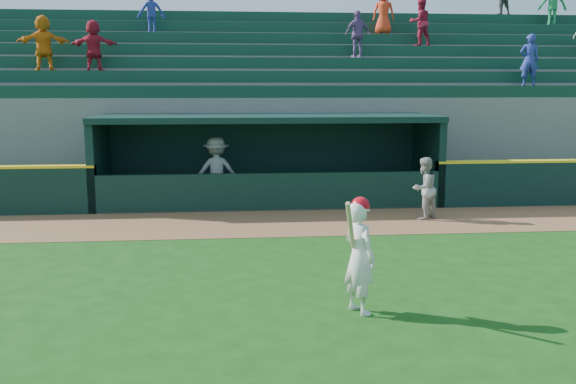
% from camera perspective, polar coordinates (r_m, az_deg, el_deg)
% --- Properties ---
extents(ground, '(120.00, 120.00, 0.00)m').
position_cam_1_polar(ground, '(10.71, 0.81, -8.28)').
color(ground, '#154210').
rests_on(ground, ground).
extents(warning_track, '(40.00, 3.00, 0.01)m').
position_cam_1_polar(warning_track, '(15.43, -1.15, -2.76)').
color(warning_track, brown).
rests_on(warning_track, ground).
extents(dugout_player_front, '(0.95, 0.90, 1.54)m').
position_cam_1_polar(dugout_player_front, '(16.09, 12.00, 0.31)').
color(dugout_player_front, '#9B9B96').
rests_on(dugout_player_front, ground).
extents(dugout_player_inside, '(1.28, 0.82, 1.88)m').
position_cam_1_polar(dugout_player_inside, '(17.81, -6.38, 1.87)').
color(dugout_player_inside, '#A9A9A4').
rests_on(dugout_player_inside, ground).
extents(dugout, '(9.40, 2.80, 2.46)m').
position_cam_1_polar(dugout, '(18.28, -1.88, 3.43)').
color(dugout, slate).
rests_on(dugout, ground).
extents(stands, '(34.50, 6.25, 7.49)m').
position_cam_1_polar(stands, '(22.76, -2.62, 7.23)').
color(stands, slate).
rests_on(stands, ground).
extents(batter_at_plate, '(0.62, 0.82, 1.72)m').
position_cam_1_polar(batter_at_plate, '(9.28, 6.36, -5.57)').
color(batter_at_plate, silver).
rests_on(batter_at_plate, ground).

